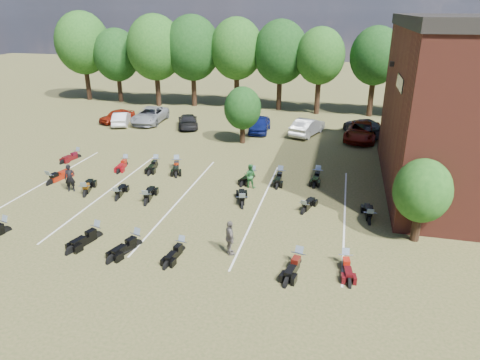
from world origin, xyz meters
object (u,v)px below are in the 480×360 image
(person_black, at_px, (70,178))
(motorcycle_7, at_px, (51,184))
(person_grey, at_px, (230,238))
(car_0, at_px, (117,116))
(motorcycle_3, at_px, (97,238))
(car_4, at_px, (260,124))
(person_green, at_px, (250,176))
(motorcycle_14, at_px, (78,158))

(person_black, relative_size, motorcycle_7, 0.73)
(person_black, xyz_separation_m, person_grey, (12.00, -4.99, -0.02))
(car_0, xyz_separation_m, motorcycle_7, (3.96, -16.43, -0.66))
(person_grey, xyz_separation_m, motorcycle_3, (-7.11, -0.09, -0.89))
(car_0, height_order, person_black, person_black)
(person_grey, bearing_deg, car_4, -23.19)
(car_0, height_order, person_green, person_green)
(person_black, bearing_deg, motorcycle_14, 98.14)
(motorcycle_7, bearing_deg, motorcycle_14, -65.79)
(person_black, distance_m, motorcycle_3, 7.10)
(car_0, relative_size, person_black, 2.15)
(person_green, bearing_deg, person_black, 19.52)
(person_black, height_order, motorcycle_14, person_black)
(person_black, xyz_separation_m, motorcycle_14, (-3.46, 6.00, -0.90))
(person_green, distance_m, person_grey, 8.39)
(person_black, distance_m, motorcycle_7, 2.37)
(person_green, distance_m, motorcycle_3, 10.53)
(motorcycle_14, bearing_deg, person_grey, -22.61)
(motorcycle_7, bearing_deg, person_green, -159.03)
(motorcycle_14, bearing_deg, car_4, 53.74)
(motorcycle_3, bearing_deg, motorcycle_14, 142.24)
(person_black, bearing_deg, person_green, -5.05)
(person_green, distance_m, motorcycle_14, 14.86)
(car_4, bearing_deg, car_0, 176.28)
(person_grey, distance_m, motorcycle_7, 15.21)
(car_0, distance_m, person_green, 22.02)
(motorcycle_14, bearing_deg, car_0, 115.85)
(car_0, relative_size, motorcycle_7, 1.56)
(motorcycle_7, bearing_deg, motorcycle_3, 149.92)
(person_black, xyz_separation_m, person_green, (11.14, 3.36, -0.09))
(motorcycle_7, bearing_deg, car_0, -66.86)
(person_grey, relative_size, motorcycle_3, 0.75)
(car_0, height_order, car_4, car_4)
(person_grey, bearing_deg, car_0, 8.48)
(car_0, xyz_separation_m, motorcycle_3, (10.93, -22.21, -0.66))
(car_0, bearing_deg, motorcycle_14, -52.90)
(car_0, bearing_deg, car_4, 23.19)
(car_4, relative_size, motorcycle_3, 1.83)
(motorcycle_3, bearing_deg, motorcycle_7, 155.58)
(car_4, relative_size, person_black, 2.40)
(car_0, height_order, motorcycle_14, car_0)
(person_green, bearing_deg, motorcycle_14, -7.54)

